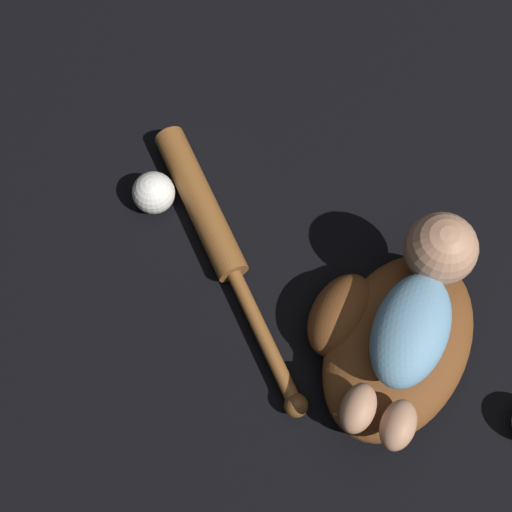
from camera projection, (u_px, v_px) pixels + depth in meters
ground_plane at (403, 333)px, 1.19m from camera, size 6.00×6.00×0.00m
baseball_glove at (389, 340)px, 1.14m from camera, size 0.37×0.31×0.10m
baby_figure at (419, 306)px, 1.06m from camera, size 0.36×0.21×0.11m
baseball_bat at (213, 230)px, 1.23m from camera, size 0.26×0.52×0.05m
baseball at (154, 193)px, 1.25m from camera, size 0.08×0.08×0.08m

